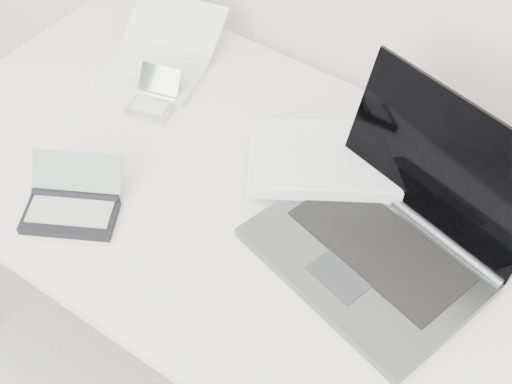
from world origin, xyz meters
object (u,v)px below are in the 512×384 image
Objects in this scene: desk at (280,221)px; laptop_large at (365,206)px; netbook_open_white at (158,59)px; palmtop_charcoal at (72,205)px.

desk is 0.19m from laptop_large.
laptop_large is at bearing 22.57° from desk.
desk is 0.52m from netbook_open_white.
desk is at bearing 7.91° from palmtop_charcoal.
laptop_large reaches higher than netbook_open_white.
laptop_large is at bearing -26.95° from netbook_open_white.
netbook_open_white is 1.48× the size of palmtop_charcoal.
netbook_open_white and palmtop_charcoal have the same top height.
netbook_open_white is at bearing -177.81° from laptop_large.
palmtop_charcoal is at bearing -85.38° from netbook_open_white.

